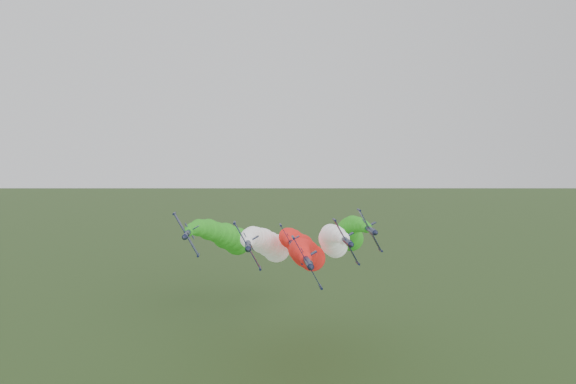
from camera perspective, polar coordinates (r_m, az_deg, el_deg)
name	(u,v)px	position (r m, az deg, el deg)	size (l,w,h in m)	color
jet_lead	(306,254)	(146.50, 1.83, -6.28)	(15.68, 78.28, 20.51)	#111733
jet_inner_left	(267,243)	(155.33, -2.19, -5.22)	(16.10, 78.70, 20.93)	#111733
jet_inner_right	(333,241)	(161.73, 4.58, -4.96)	(15.67, 78.27, 20.49)	#111733
jet_outer_left	(225,236)	(167.01, -6.44, -4.47)	(16.26, 78.87, 21.09)	#111733
jet_outer_right	(350,233)	(170.72, 6.30, -4.16)	(15.99, 78.60, 20.82)	#111733
jet_trail	(295,242)	(175.65, 0.74, -5.15)	(16.21, 78.82, 21.04)	#111733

